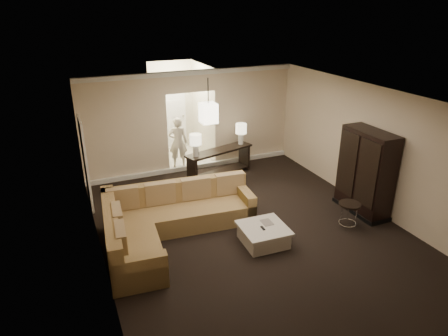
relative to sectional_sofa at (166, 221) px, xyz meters
name	(u,v)px	position (x,y,z in m)	size (l,w,h in m)	color
ground	(257,237)	(1.70, -0.74, -0.37)	(8.00, 8.00, 0.00)	black
wall_back	(192,121)	(1.70, 3.26, 1.03)	(6.00, 0.04, 2.80)	beige
wall_front	(437,312)	(1.70, -4.74, 1.03)	(6.00, 0.04, 2.80)	beige
wall_left	(98,203)	(-1.30, -0.74, 1.03)	(0.04, 8.00, 2.80)	beige
wall_right	(381,153)	(4.70, -0.74, 1.03)	(0.04, 8.00, 2.80)	beige
ceiling	(263,102)	(1.70, -0.74, 2.43)	(6.00, 8.00, 0.02)	silver
crown_molding	(191,73)	(1.70, 3.21, 2.36)	(6.00, 0.10, 0.12)	white
baseboard	(194,167)	(1.70, 3.21, -0.31)	(6.00, 0.10, 0.12)	white
side_door	(86,164)	(-1.27, 2.06, 0.68)	(0.05, 0.90, 2.10)	white
foyer	(178,113)	(1.70, 4.60, 0.93)	(1.44, 2.02, 2.80)	beige
sectional_sofa	(166,221)	(0.00, 0.00, 0.00)	(3.31, 2.56, 0.93)	brown
coffee_table	(263,235)	(1.71, -0.97, -0.19)	(0.93, 0.93, 0.38)	beige
console_table	(219,160)	(2.19, 2.45, 0.08)	(2.03, 0.95, 0.77)	black
armoire	(365,174)	(4.39, -0.69, 0.55)	(0.57, 1.34, 1.92)	black
drink_table	(349,210)	(3.64, -1.15, 0.03)	(0.45, 0.45, 0.57)	black
table_lamp_left	(196,142)	(1.45, 2.24, 0.78)	(0.31, 0.31, 0.59)	silver
table_lamp_right	(241,131)	(2.93, 2.65, 0.78)	(0.31, 0.31, 0.59)	silver
pendant_light	(208,113)	(1.70, 1.96, 1.58)	(0.38, 0.38, 1.09)	black
person	(178,140)	(1.37, 3.56, 0.44)	(0.59, 0.39, 1.63)	beige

